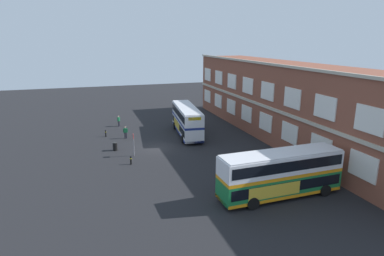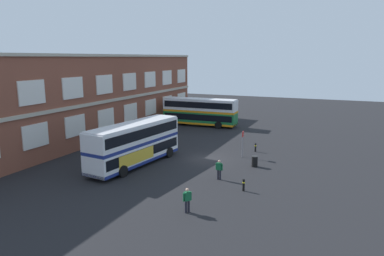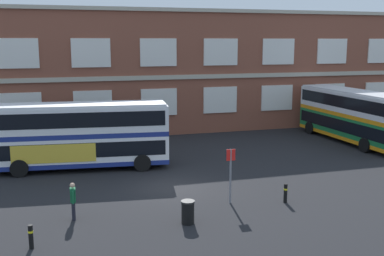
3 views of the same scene
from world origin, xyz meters
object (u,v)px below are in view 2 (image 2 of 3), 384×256
(station_litter_bin, at_px, (255,161))
(double_decker_near, at_px, (135,143))
(waiting_passenger, at_px, (187,199))
(safety_bollard_west, at_px, (255,147))
(double_decker_middle, at_px, (200,111))
(safety_bollard_east, at_px, (244,185))
(bus_stand_flag, at_px, (243,142))
(second_passenger, at_px, (219,169))

(station_litter_bin, bearing_deg, double_decker_near, 110.90)
(waiting_passenger, bearing_deg, safety_bollard_west, -1.52)
(double_decker_middle, relative_size, safety_bollard_east, 11.65)
(bus_stand_flag, relative_size, station_litter_bin, 2.62)
(bus_stand_flag, distance_m, station_litter_bin, 3.53)
(waiting_passenger, xyz_separation_m, safety_bollard_west, (17.03, -0.45, -0.44))
(double_decker_middle, height_order, safety_bollard_west, double_decker_middle)
(double_decker_near, bearing_deg, station_litter_bin, -69.10)
(second_passenger, xyz_separation_m, station_litter_bin, (4.73, -1.87, -0.41))
(double_decker_middle, height_order, safety_bollard_east, double_decker_middle)
(bus_stand_flag, bearing_deg, waiting_passenger, -178.86)
(waiting_passenger, distance_m, safety_bollard_east, 5.79)
(double_decker_middle, height_order, bus_stand_flag, double_decker_middle)
(double_decker_middle, xyz_separation_m, waiting_passenger, (-28.67, -10.81, -1.22))
(bus_stand_flag, xyz_separation_m, safety_bollard_west, (2.61, -0.74, -1.14))
(second_passenger, bearing_deg, double_decker_near, 85.24)
(double_decker_middle, height_order, waiting_passenger, double_decker_middle)
(waiting_passenger, xyz_separation_m, station_litter_bin, (11.70, -1.66, -0.41))
(waiting_passenger, relative_size, safety_bollard_west, 1.79)
(safety_bollard_west, bearing_deg, double_decker_near, 135.12)
(bus_stand_flag, bearing_deg, double_decker_middle, 36.44)
(waiting_passenger, distance_m, second_passenger, 6.97)
(bus_stand_flag, distance_m, safety_bollard_west, 2.95)
(double_decker_middle, xyz_separation_m, safety_bollard_west, (-11.64, -11.26, -1.66))
(bus_stand_flag, relative_size, safety_bollard_west, 2.84)
(bus_stand_flag, bearing_deg, safety_bollard_east, -163.85)
(double_decker_near, relative_size, safety_bollard_east, 11.81)
(station_litter_bin, height_order, safety_bollard_east, station_litter_bin)
(double_decker_middle, distance_m, second_passenger, 24.19)
(double_decker_middle, relative_size, station_litter_bin, 10.75)
(waiting_passenger, bearing_deg, double_decker_near, 49.05)
(bus_stand_flag, height_order, safety_bollard_west, bus_stand_flag)
(safety_bollard_east, bearing_deg, double_decker_near, 77.84)
(double_decker_near, xyz_separation_m, second_passenger, (-0.72, -8.64, -1.22))
(double_decker_near, distance_m, bus_stand_flag, 10.91)
(double_decker_near, distance_m, double_decker_middle, 21.08)
(safety_bollard_west, bearing_deg, waiting_passenger, 178.48)
(second_passenger, height_order, bus_stand_flag, bus_stand_flag)
(safety_bollard_east, bearing_deg, second_passenger, 56.64)
(station_litter_bin, bearing_deg, safety_bollard_east, -173.74)
(second_passenger, relative_size, safety_bollard_east, 1.79)
(waiting_passenger, height_order, bus_stand_flag, bus_stand_flag)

